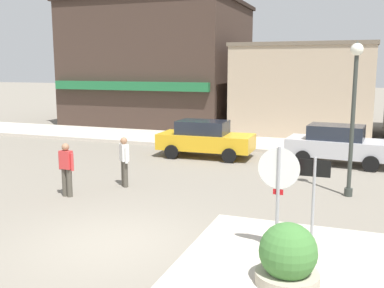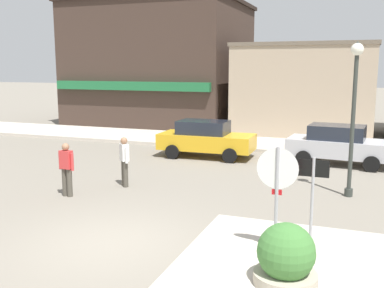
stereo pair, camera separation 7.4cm
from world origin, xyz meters
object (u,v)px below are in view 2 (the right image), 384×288
(one_way_sign, at_px, (312,196))
(pedestrian_crossing_near, at_px, (67,168))
(lamp_post, at_px, (354,97))
(stop_sign, at_px, (277,186))
(pedestrian_crossing_far, at_px, (124,160))
(planter, at_px, (286,261))
(parked_car_second, at_px, (339,144))
(parked_car_nearest, at_px, (206,138))

(one_way_sign, relative_size, pedestrian_crossing_near, 1.30)
(lamp_post, relative_size, pedestrian_crossing_near, 2.82)
(lamp_post, xyz_separation_m, pedestrian_crossing_near, (-7.88, -2.92, -2.09))
(stop_sign, bearing_deg, pedestrian_crossing_near, 161.04)
(stop_sign, xyz_separation_m, lamp_post, (1.28, 5.19, 1.44))
(lamp_post, distance_m, pedestrian_crossing_far, 7.25)
(stop_sign, relative_size, pedestrian_crossing_near, 1.43)
(one_way_sign, bearing_deg, pedestrian_crossing_near, 164.14)
(pedestrian_crossing_near, bearing_deg, one_way_sign, -15.86)
(pedestrian_crossing_near, bearing_deg, planter, -26.86)
(stop_sign, xyz_separation_m, pedestrian_crossing_near, (-6.60, 2.27, -0.65))
(pedestrian_crossing_near, xyz_separation_m, pedestrian_crossing_far, (1.06, 1.59, 0.00))
(stop_sign, bearing_deg, parked_car_second, 85.41)
(lamp_post, xyz_separation_m, parked_car_second, (-0.50, 4.55, -2.15))
(stop_sign, distance_m, parked_car_second, 9.80)
(one_way_sign, height_order, parked_car_nearest, one_way_sign)
(planter, height_order, parked_car_second, parked_car_second)
(parked_car_nearest, xyz_separation_m, parked_car_second, (5.40, 0.44, 0.00))
(parked_car_nearest, relative_size, parked_car_second, 0.98)
(one_way_sign, height_order, planter, one_way_sign)
(planter, xyz_separation_m, parked_car_second, (0.38, 11.02, 0.25))
(stop_sign, distance_m, pedestrian_crossing_far, 6.78)
(lamp_post, xyz_separation_m, parked_car_nearest, (-5.90, 4.11, -2.15))
(lamp_post, height_order, parked_car_nearest, lamp_post)
(stop_sign, relative_size, lamp_post, 0.51)
(planter, relative_size, lamp_post, 0.27)
(parked_car_second, bearing_deg, stop_sign, -94.59)
(planter, relative_size, pedestrian_crossing_far, 0.76)
(parked_car_second, bearing_deg, planter, -91.97)
(pedestrian_crossing_far, bearing_deg, planter, -40.86)
(pedestrian_crossing_near, bearing_deg, stop_sign, -18.96)
(parked_car_second, distance_m, pedestrian_crossing_near, 10.50)
(lamp_post, height_order, pedestrian_crossing_near, lamp_post)
(one_way_sign, relative_size, planter, 1.71)
(parked_car_second, bearing_deg, parked_car_nearest, -175.39)
(one_way_sign, distance_m, planter, 1.69)
(stop_sign, bearing_deg, pedestrian_crossing_far, 145.13)
(planter, distance_m, pedestrian_crossing_far, 7.86)
(parked_car_second, bearing_deg, pedestrian_crossing_far, -137.03)
(parked_car_nearest, bearing_deg, pedestrian_crossing_far, -99.54)
(parked_car_nearest, height_order, pedestrian_crossing_far, pedestrian_crossing_far)
(parked_car_second, distance_m, pedestrian_crossing_far, 8.63)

